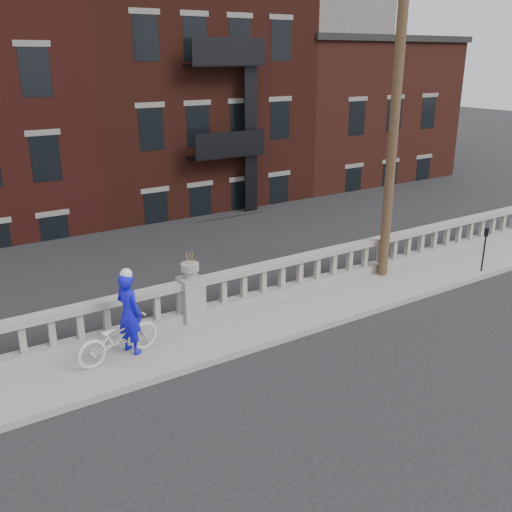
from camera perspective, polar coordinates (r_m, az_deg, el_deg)
The scene contains 9 objects.
ground at distance 11.47m, azimuth 2.87°, elevation -14.15°, with size 120.00×120.00×0.00m, color black.
sidewalk at distance 13.63m, azimuth -4.58°, elevation -8.01°, with size 32.00×2.20×0.15m, color gray.
balustrade at distance 14.16m, azimuth -6.49°, elevation -4.47°, with size 28.00×0.34×1.03m.
planter_pedestal at distance 14.08m, azimuth -6.52°, elevation -3.76°, with size 0.55×0.55×1.76m.
lower_level at distance 31.59m, azimuth -21.86°, elevation 11.28°, with size 80.00×44.00×20.80m.
utility_pole at distance 16.43m, azimuth 13.82°, elevation 15.01°, with size 1.60×0.28×10.00m.
parking_meter_c at distance 18.40m, azimuth 21.91°, elevation 1.07°, with size 0.10×0.09×1.36m.
bicycle at distance 12.67m, azimuth -13.63°, elevation -7.87°, with size 0.66×1.90×1.00m, color silver.
cyclist at distance 12.68m, azimuth -12.56°, elevation -5.61°, with size 0.67×0.44×1.85m, color #0F0ED3.
Camera 1 is at (-5.68, -7.70, 6.32)m, focal length 40.00 mm.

